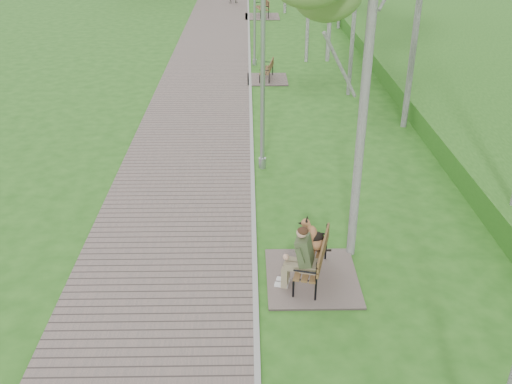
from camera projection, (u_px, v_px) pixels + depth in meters
ground at (255, 285)px, 10.55m from camera, size 120.00×120.00×0.00m
walkway at (215, 34)px, 29.59m from camera, size 3.50×67.00×0.04m
kerb at (249, 34)px, 29.61m from camera, size 0.10×67.00×0.05m
embankment at (489, 40)px, 28.46m from camera, size 14.00×70.00×1.60m
bench_main at (308, 261)px, 10.50m from camera, size 1.71×1.90×1.49m
bench_second at (266, 76)px, 22.24m from camera, size 1.55×1.73×0.95m
bench_third at (262, 13)px, 33.86m from camera, size 2.02×2.25×1.24m
lamp_post_near at (263, 83)px, 14.03m from camera, size 0.19×0.19×4.95m
lamp_post_second at (255, 15)px, 23.31m from camera, size 0.17×0.17×4.46m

